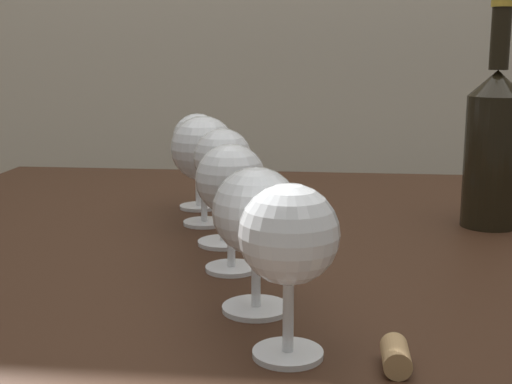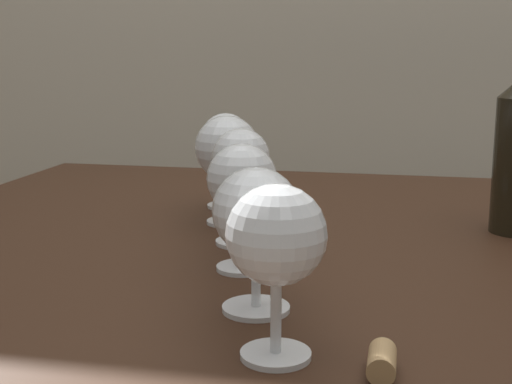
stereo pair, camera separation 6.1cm
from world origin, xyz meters
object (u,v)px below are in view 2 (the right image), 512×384
wine_glass_merlot (276,240)px  wine_glass_port (227,150)px  wine_glass_empty (241,163)px  wine_glass_pinot (242,183)px  cork (382,362)px  wine_glass_amber (256,215)px  wine_glass_chardonnay (226,140)px

wine_glass_merlot → wine_glass_port: (-0.15, 0.42, 0.01)m
wine_glass_merlot → wine_glass_empty: wine_glass_empty is taller
wine_glass_port → wine_glass_empty: bearing=-66.7°
wine_glass_pinot → wine_glass_port: (-0.07, 0.20, 0.01)m
cork → wine_glass_pinot: bearing=124.9°
wine_glass_empty → wine_glass_pinot: bearing=-76.4°
wine_glass_pinot → wine_glass_empty: bearing=103.6°
wine_glass_merlot → wine_glass_amber: 0.10m
wine_glass_amber → wine_glass_chardonnay: (-0.14, 0.43, 0.01)m
wine_glass_merlot → wine_glass_empty: bearing=107.7°
wine_glass_port → cork: 0.50m
wine_glass_amber → wine_glass_port: 0.34m
wine_glass_merlot → wine_glass_empty: size_ratio=0.96×
wine_glass_merlot → cork: bearing=-9.5°
wine_glass_amber → wine_glass_pinot: wine_glass_pinot is taller
wine_glass_chardonnay → cork: bearing=-64.3°
wine_glass_chardonnay → wine_glass_empty: bearing=-70.6°
wine_glass_amber → wine_glass_empty: 0.24m
wine_glass_amber → wine_glass_pinot: size_ratio=0.97×
wine_glass_chardonnay → wine_glass_pinot: bearing=-72.5°
wine_glass_amber → wine_glass_port: bearing=108.6°
wine_glass_merlot → wine_glass_chardonnay: 0.55m
wine_glass_merlot → wine_glass_pinot: size_ratio=1.00×
wine_glass_empty → cork: bearing=-60.9°
wine_glass_empty → cork: (0.19, -0.34, -0.09)m
wine_glass_port → cork: wine_glass_port is taller
wine_glass_chardonnay → cork: (0.26, -0.54, -0.10)m
wine_glass_amber → wine_glass_chardonnay: size_ratio=0.94×
wine_glass_pinot → wine_glass_port: bearing=108.5°
wine_glass_amber → cork: 0.19m
wine_glass_pinot → cork: size_ratio=3.41×
wine_glass_pinot → cork: 0.30m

